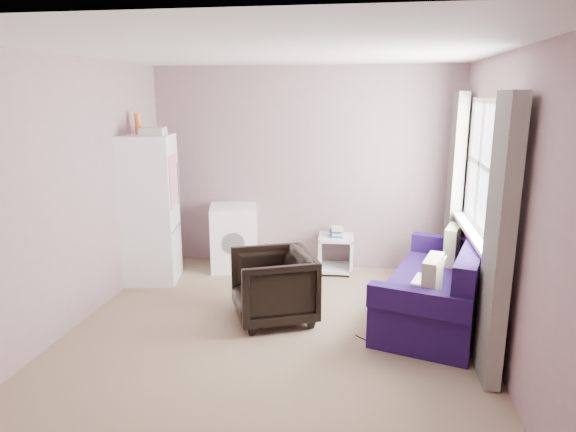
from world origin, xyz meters
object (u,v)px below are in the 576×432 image
Objects in this scene: side_table at (336,251)px; sofa at (442,289)px; fridge at (150,208)px; washing_machine at (234,236)px; armchair at (273,283)px.

sofa reaches higher than side_table.
sofa is (1.12, -1.19, 0.04)m from side_table.
fridge reaches higher than washing_machine.
fridge is at bearing -141.30° from armchair.
washing_machine is 1.29m from side_table.
fridge reaches higher than armchair.
side_table is at bearing 137.57° from armchair.
sofa is at bearing 76.26° from armchair.
sofa reaches higher than washing_machine.
armchair reaches higher than side_table.
side_table is (0.51, 1.46, -0.11)m from armchair.
armchair is at bearing -154.23° from sofa.
side_table is at bearing 5.29° from fridge.
fridge is (-1.62, 0.86, 0.49)m from armchair.
fridge is at bearing -160.64° from washing_machine.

